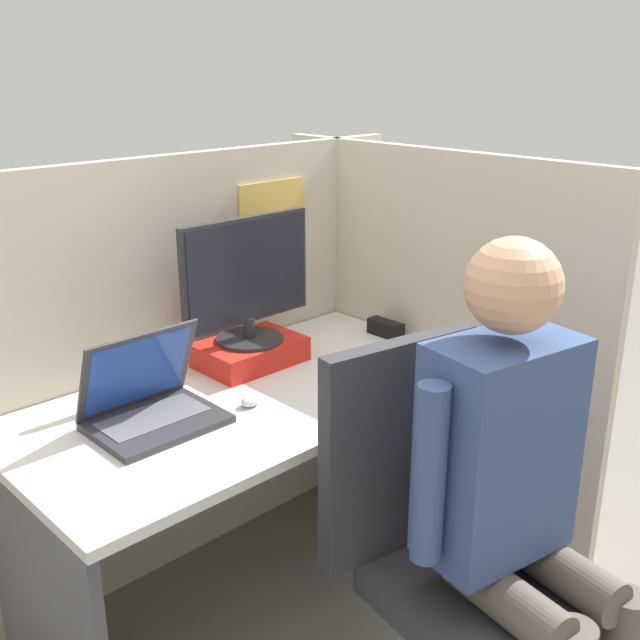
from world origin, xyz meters
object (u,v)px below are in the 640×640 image
paper_box (250,352)px  person (518,483)px  monitor (247,279)px  laptop (151,406)px  office_chair (448,548)px  carrot_toy (390,381)px  stapler (386,328)px

paper_box → person: person is taller
monitor → person: 1.07m
laptop → monitor: bearing=17.8°
laptop → person: bearing=-66.0°
monitor → office_chair: monitor is taller
office_chair → carrot_toy: bearing=57.8°
person → stapler: bearing=57.5°
paper_box → office_chair: size_ratio=0.31×
monitor → laptop: bearing=-162.2°
monitor → paper_box: bearing=-90.0°
paper_box → monitor: 0.24m
office_chair → monitor: bearing=84.1°
stapler → paper_box: bearing=165.3°
carrot_toy → laptop: bearing=155.8°
office_chair → person: 0.29m
carrot_toy → office_chair: bearing=-122.2°
laptop → carrot_toy: 0.71m
monitor → carrot_toy: monitor is taller
paper_box → person: size_ratio=0.24×
stapler → office_chair: bearing=-129.0°
paper_box → stapler: size_ratio=2.38×
paper_box → office_chair: (-0.09, -0.88, -0.24)m
paper_box → monitor: bearing=90.0°
monitor → laptop: (-0.46, -0.15, -0.23)m
laptop → office_chair: 0.86m
monitor → laptop: monitor is taller
paper_box → office_chair: office_chair is taller
paper_box → person: 1.03m
carrot_toy → office_chair: size_ratio=0.15×
paper_box → monitor: monitor is taller
stapler → office_chair: (-0.60, -0.74, -0.23)m
carrot_toy → paper_box: bearing=113.4°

